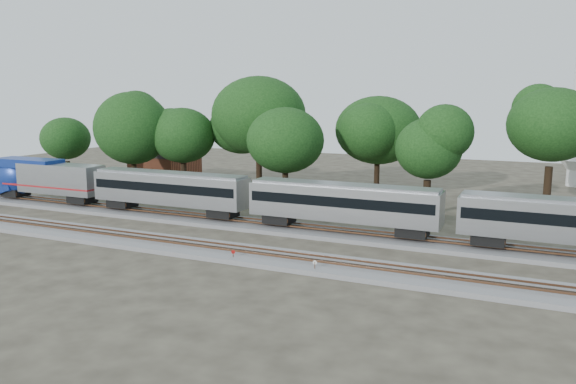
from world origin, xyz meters
The scene contains 16 objects.
ground centered at (0.00, 0.00, 0.00)m, with size 160.00×160.00×0.00m, color #383328.
track_far centered at (0.00, 6.00, 0.21)m, with size 160.00×5.00×0.73m.
track_near centered at (0.00, -4.00, 0.21)m, with size 160.00×5.00×0.73m.
train centered at (9.79, 6.00, 3.37)m, with size 96.16×3.32×4.90m.
switch_stand_red centered at (4.27, -5.63, 0.62)m, with size 0.30×0.11×0.97m.
switch_stand_white centered at (11.46, -5.77, 0.66)m, with size 0.33×0.08×1.04m.
switch_lever centered at (4.79, -5.66, 0.15)m, with size 0.50×0.30×0.30m, color #512D19.
brick_building centered at (-28.13, 29.00, 2.41)m, with size 10.94×8.50×4.78m.
tree_0 centered at (-36.53, 17.02, 7.20)m, with size 7.35×7.35×10.36m.
tree_1 centered at (-24.36, 17.08, 8.98)m, with size 9.14×9.14×12.89m.
tree_2 centered at (-17.58, 19.06, 8.06)m, with size 8.21×8.21×11.58m.
tree_3 centered at (-7.73, 22.35, 10.80)m, with size 10.99×10.99×15.49m.
tree_4 centered at (-1.34, 16.82, 8.09)m, with size 8.25×8.25×11.62m.
tree_5 centered at (7.26, 26.65, 8.96)m, with size 9.12×9.12×12.85m.
tree_6 centered at (15.27, 18.34, 7.62)m, with size 7.76×7.76×10.94m.
tree_7 centered at (27.48, 25.22, 10.15)m, with size 10.33×10.33×14.57m.
Camera 1 is at (26.46, -43.95, 13.34)m, focal length 35.00 mm.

